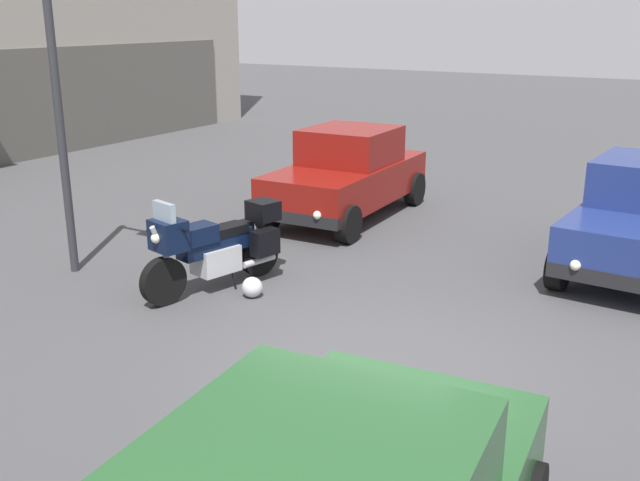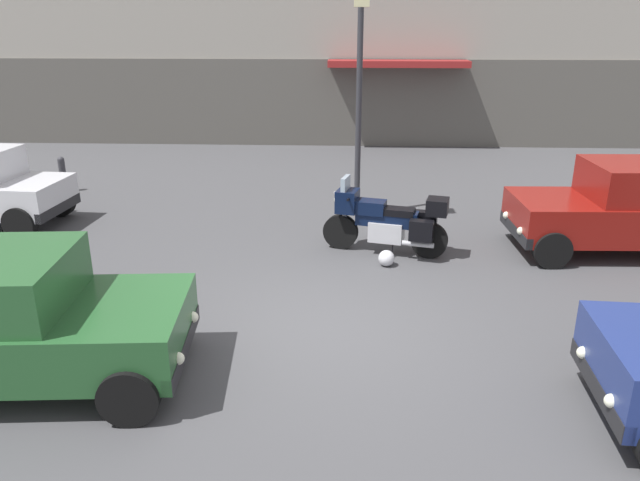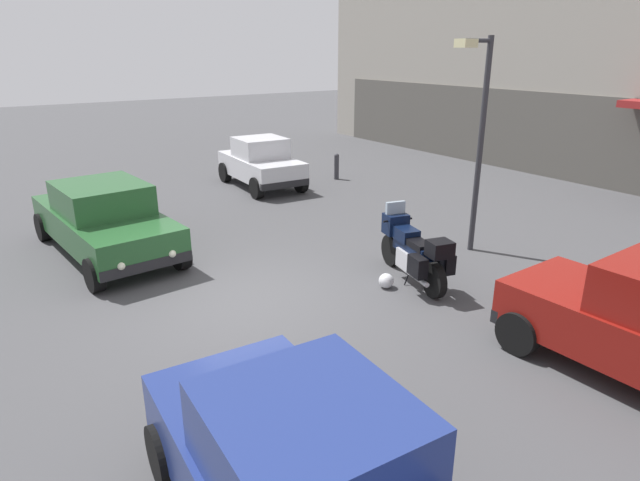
# 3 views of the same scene
# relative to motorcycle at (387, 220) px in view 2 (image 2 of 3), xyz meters

# --- Properties ---
(ground_plane) EXTENTS (80.00, 80.00, 0.00)m
(ground_plane) POSITION_rel_motorcycle_xyz_m (-1.05, -2.93, -0.62)
(ground_plane) COLOR #424244
(motorcycle) EXTENTS (2.23, 1.04, 1.36)m
(motorcycle) POSITION_rel_motorcycle_xyz_m (0.00, 0.00, 0.00)
(motorcycle) COLOR black
(motorcycle) RESTS_ON ground
(helmet) EXTENTS (0.28, 0.28, 0.28)m
(helmet) POSITION_rel_motorcycle_xyz_m (-0.03, -0.62, -0.48)
(helmet) COLOR silver
(helmet) RESTS_ON ground
(car_hatchback_near) EXTENTS (3.92, 1.89, 1.64)m
(car_hatchback_near) POSITION_rel_motorcycle_xyz_m (4.22, 0.28, 0.19)
(car_hatchback_near) COLOR maroon
(car_hatchback_near) RESTS_ON ground
(streetlamp_curbside) EXTENTS (0.28, 0.94, 4.43)m
(streetlamp_curbside) POSITION_rel_motorcycle_xyz_m (-0.51, 2.10, 2.10)
(streetlamp_curbside) COLOR #2D2D33
(streetlamp_curbside) RESTS_ON ground
(bollard_curbside) EXTENTS (0.16, 0.16, 0.88)m
(bollard_curbside) POSITION_rel_motorcycle_xyz_m (-7.67, 3.83, -0.16)
(bollard_curbside) COLOR #333338
(bollard_curbside) RESTS_ON ground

